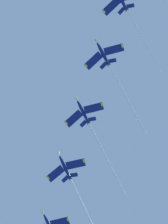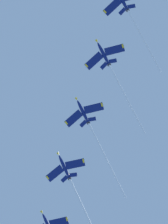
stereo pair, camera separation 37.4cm
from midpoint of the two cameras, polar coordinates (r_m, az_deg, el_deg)
jet_lead at (r=158.53m, az=7.69°, el=16.82°), size 29.59×35.89×15.80m
jet_second at (r=151.80m, az=4.72°, el=7.40°), size 31.28×38.25×16.65m
jet_third at (r=152.06m, az=1.17°, el=-2.85°), size 32.73×40.56×17.65m
jet_fourth at (r=155.58m, az=-2.41°, el=-11.84°), size 27.52×34.40×13.78m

